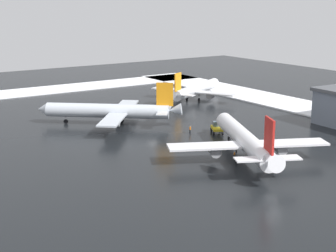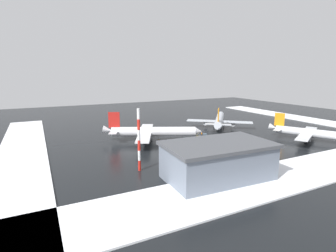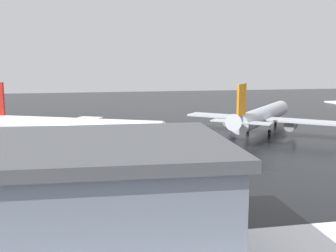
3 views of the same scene
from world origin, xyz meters
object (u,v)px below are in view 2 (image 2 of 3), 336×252
(airplane_foreground_jet, at_px, (219,120))
(traffic_cone_near_nose, at_px, (159,139))
(traffic_cone_mid_line, at_px, (172,145))
(ground_crew_near_tug, at_px, (180,141))
(airplane_far_rear, at_px, (313,133))
(pushback_tug, at_px, (203,137))
(airplane_parked_portside, at_px, (151,132))
(antenna_mast, at_px, (139,140))
(ground_crew_beside_wing, at_px, (202,134))
(ground_crew_by_nose_gear, at_px, (164,143))
(cargo_hangar, at_px, (218,161))

(airplane_foreground_jet, height_order, traffic_cone_near_nose, airplane_foreground_jet)
(airplane_foreground_jet, bearing_deg, traffic_cone_mid_line, 157.46)
(airplane_foreground_jet, xyz_separation_m, traffic_cone_mid_line, (-33.83, -17.56, -3.18))
(ground_crew_near_tug, bearing_deg, airplane_far_rear, 9.89)
(ground_crew_near_tug, bearing_deg, pushback_tug, 34.27)
(airplane_parked_portside, bearing_deg, antenna_mast, -93.12)
(traffic_cone_near_nose, distance_m, traffic_cone_mid_line, 8.83)
(pushback_tug, relative_size, ground_crew_beside_wing, 2.98)
(ground_crew_near_tug, bearing_deg, ground_crew_by_nose_gear, -141.17)
(pushback_tug, bearing_deg, antenna_mast, -121.15)
(airplane_foreground_jet, distance_m, antenna_mast, 62.66)
(traffic_cone_near_nose, bearing_deg, traffic_cone_mid_line, -84.28)
(traffic_cone_near_nose, bearing_deg, pushback_tug, -26.80)
(airplane_parked_portside, distance_m, pushback_tug, 19.30)
(airplane_parked_portside, bearing_deg, traffic_cone_near_nose, 24.18)
(airplane_parked_portside, bearing_deg, ground_crew_beside_wing, 19.49)
(airplane_foreground_jet, xyz_separation_m, pushback_tug, (-20.01, -16.21, -2.17))
(airplane_foreground_jet, distance_m, ground_crew_beside_wing, 20.40)
(airplane_foreground_jet, height_order, ground_crew_near_tug, airplane_foreground_jet)
(ground_crew_by_nose_gear, bearing_deg, airplane_parked_portside, 1.15)
(pushback_tug, height_order, antenna_mast, antenna_mast)
(airplane_parked_portside, height_order, traffic_cone_mid_line, airplane_parked_portside)
(ground_crew_by_nose_gear, xyz_separation_m, traffic_cone_near_nose, (1.84, 8.05, -0.70))
(airplane_far_rear, bearing_deg, pushback_tug, -147.96)
(ground_crew_beside_wing, bearing_deg, traffic_cone_mid_line, 105.46)
(ground_crew_near_tug, height_order, antenna_mast, antenna_mast)
(pushback_tug, height_order, traffic_cone_mid_line, pushback_tug)
(cargo_hangar, bearing_deg, ground_crew_by_nose_gear, 90.97)
(cargo_hangar, bearing_deg, ground_crew_beside_wing, 63.66)
(airplane_foreground_jet, distance_m, traffic_cone_mid_line, 38.25)
(airplane_foreground_jet, bearing_deg, traffic_cone_near_nose, 144.22)
(ground_crew_near_tug, bearing_deg, traffic_cone_near_nose, 158.41)
(airplane_far_rear, bearing_deg, traffic_cone_near_nose, -147.06)
(pushback_tug, distance_m, traffic_cone_mid_line, 13.92)
(pushback_tug, relative_size, traffic_cone_mid_line, 9.26)
(ground_crew_by_nose_gear, distance_m, antenna_mast, 24.62)
(airplane_far_rear, xyz_separation_m, pushback_tug, (-34.41, 19.77, -1.86))
(airplane_far_rear, distance_m, cargo_hangar, 53.23)
(airplane_foreground_jet, relative_size, airplane_far_rear, 0.98)
(ground_crew_by_nose_gear, bearing_deg, traffic_cone_mid_line, -111.68)
(airplane_far_rear, relative_size, ground_crew_by_nose_gear, 17.23)
(ground_crew_by_nose_gear, height_order, ground_crew_beside_wing, same)
(airplane_far_rear, height_order, antenna_mast, antenna_mast)
(ground_crew_beside_wing, bearing_deg, airplane_foreground_jet, -63.05)
(pushback_tug, distance_m, cargo_hangar, 36.31)
(ground_crew_near_tug, relative_size, antenna_mast, 0.11)
(pushback_tug, height_order, cargo_hangar, cargo_hangar)
(pushback_tug, xyz_separation_m, traffic_cone_near_nose, (-14.70, 7.43, -1.01))
(airplane_parked_portside, relative_size, cargo_hangar, 1.32)
(airplane_foreground_jet, height_order, pushback_tug, airplane_foreground_jet)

